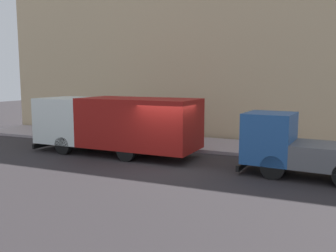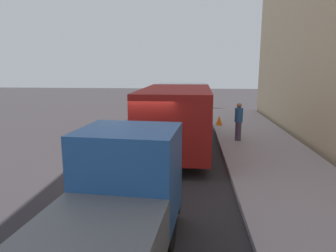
{
  "view_description": "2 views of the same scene",
  "coord_description": "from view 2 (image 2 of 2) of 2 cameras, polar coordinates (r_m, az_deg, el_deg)",
  "views": [
    {
      "loc": [
        -13.6,
        -6.14,
        3.63
      ],
      "look_at": [
        1.79,
        0.69,
        1.41
      ],
      "focal_mm": 39.05,
      "sensor_mm": 36.0,
      "label": 1
    },
    {
      "loc": [
        1.77,
        -9.95,
        3.53
      ],
      "look_at": [
        0.87,
        1.14,
        1.36
      ],
      "focal_mm": 32.71,
      "sensor_mm": 36.0,
      "label": 2
    }
  ],
  "objects": [
    {
      "name": "traffic_cone_orange",
      "position": [
        18.1,
        9.51,
        1.07
      ],
      "size": [
        0.4,
        0.4,
        0.57
      ],
      "primitive_type": "cone",
      "color": "orange",
      "rests_on": "sidewalk"
    },
    {
      "name": "ground",
      "position": [
        10.71,
        -5.21,
        -8.26
      ],
      "size": [
        80.0,
        80.0,
        0.0
      ],
      "primitive_type": "plane",
      "color": "#2B2729"
    },
    {
      "name": "small_flatbed_truck",
      "position": [
        5.33,
        -11.32,
        -16.58
      ],
      "size": [
        2.39,
        5.73,
        2.32
      ],
      "rotation": [
        0.0,
        0.0,
        -0.08
      ],
      "color": "#225195",
      "rests_on": "ground"
    },
    {
      "name": "pedestrian_walking",
      "position": [
        14.38,
        13.02,
        0.95
      ],
      "size": [
        0.4,
        0.4,
        1.74
      ],
      "rotation": [
        0.0,
        0.0,
        1.66
      ],
      "color": "#493E54",
      "rests_on": "sidewalk"
    },
    {
      "name": "large_utility_truck",
      "position": [
        13.27,
        1.97,
        2.37
      ],
      "size": [
        2.74,
        8.2,
        2.7
      ],
      "rotation": [
        0.0,
        0.0,
        -0.02
      ],
      "color": "white",
      "rests_on": "ground"
    },
    {
      "name": "sidewalk",
      "position": [
        10.97,
        20.83,
        -8.04
      ],
      "size": [
        3.68,
        30.0,
        0.16
      ],
      "primitive_type": "cube",
      "color": "#A29498",
      "rests_on": "ground"
    }
  ]
}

